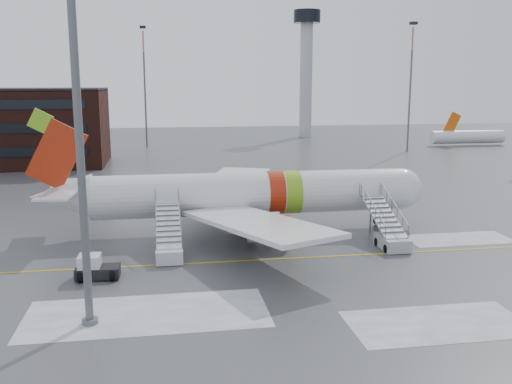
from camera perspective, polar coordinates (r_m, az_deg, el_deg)
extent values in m
plane|color=#494C4F|center=(44.07, -2.63, -6.56)|extent=(260.00, 260.00, 0.00)
cylinder|color=silver|center=(50.74, -0.37, -0.13)|extent=(28.00, 3.80, 3.80)
sphere|color=silver|center=(54.67, 14.28, 0.33)|extent=(3.80, 3.80, 3.80)
cube|color=black|center=(55.01, 15.31, 0.88)|extent=(1.09, 1.60, 0.97)
cone|color=silver|center=(50.82, -18.95, -0.43)|extent=(5.20, 3.72, 3.72)
cube|color=#A5240C|center=(50.30, -19.31, 3.54)|extent=(5.27, 0.30, 6.09)
cube|color=#78B61D|center=(50.25, -20.76, 6.65)|extent=(2.16, 0.26, 2.16)
cube|color=silver|center=(53.20, -18.33, 0.81)|extent=(3.07, 4.85, 0.18)
cube|color=silver|center=(48.15, -19.26, -0.26)|extent=(3.07, 4.85, 0.18)
cube|color=silver|center=(58.99, -2.62, 0.83)|extent=(10.72, 15.97, 1.13)
cube|color=silver|center=(42.52, 0.10, -3.14)|extent=(10.72, 15.97, 1.13)
cylinder|color=silver|center=(56.24, -0.69, -1.06)|extent=(3.40, 2.10, 2.10)
cylinder|color=silver|center=(46.26, 1.26, -3.71)|extent=(3.40, 2.10, 2.10)
cylinder|color=#595B60|center=(54.43, 12.22, -2.42)|extent=(0.20, 0.20, 1.80)
cylinder|color=black|center=(54.54, 12.20, -2.88)|extent=(0.90, 0.56, 0.90)
cylinder|color=black|center=(53.64, -1.29, -2.86)|extent=(0.90, 0.56, 0.90)
cylinder|color=black|center=(49.04, -0.50, -4.18)|extent=(0.90, 0.56, 0.90)
cube|color=#A7AAAE|center=(47.34, 13.48, -4.92)|extent=(2.00, 3.20, 1.00)
cube|color=#A7AAAE|center=(48.80, 12.62, -2.38)|extent=(1.90, 5.87, 2.52)
cube|color=#A7AAAE|center=(51.56, 11.31, -0.28)|extent=(1.90, 1.40, 0.15)
cylinder|color=#595B60|center=(51.55, 11.40, -2.22)|extent=(0.16, 0.16, 3.40)
cylinder|color=black|center=(46.17, 12.91, -5.56)|extent=(0.25, 0.70, 0.70)
cylinder|color=black|center=(48.63, 13.99, -4.77)|extent=(0.25, 0.70, 0.70)
cube|color=silver|center=(43.76, -8.68, -6.05)|extent=(2.00, 3.20, 1.00)
cube|color=silver|center=(45.34, -8.78, -3.26)|extent=(1.90, 5.87, 2.52)
cube|color=silver|center=(48.30, -8.87, -0.95)|extent=(1.90, 1.40, 0.15)
cylinder|color=#595B60|center=(48.28, -8.81, -3.02)|extent=(0.16, 0.16, 3.40)
cylinder|color=black|center=(42.87, -9.86, -6.73)|extent=(0.25, 0.70, 0.70)
cylinder|color=black|center=(44.79, -7.53, -5.89)|extent=(0.25, 0.70, 0.70)
cube|color=black|center=(40.87, -15.53, -7.69)|extent=(2.97, 1.65, 0.73)
cube|color=silver|center=(40.72, -16.32, -6.71)|extent=(1.51, 1.51, 0.94)
cube|color=black|center=(40.62, -16.35, -6.22)|extent=(1.29, 1.40, 0.16)
cylinder|color=black|center=(40.38, -17.15, -8.16)|extent=(0.33, 0.74, 0.73)
cylinder|color=black|center=(40.08, -14.16, -8.15)|extent=(0.33, 0.74, 0.73)
cylinder|color=black|center=(41.75, -16.83, -7.51)|extent=(0.33, 0.74, 0.73)
cylinder|color=black|center=(41.46, -13.95, -7.49)|extent=(0.33, 0.74, 0.73)
cylinder|color=#595B60|center=(31.34, -17.25, 4.90)|extent=(0.44, 0.44, 20.43)
cylinder|color=#595B60|center=(33.83, -16.27, -12.30)|extent=(0.90, 0.90, 0.30)
cylinder|color=#B2B5BA|center=(141.12, 5.02, 11.21)|extent=(3.00, 3.00, 28.00)
cylinder|color=black|center=(141.94, 5.12, 17.07)|extent=(6.40, 6.40, 3.00)
cylinder|color=#595B60|center=(113.90, 15.10, 8.74)|extent=(0.36, 0.36, 19.20)
cylinder|color=#CC7272|center=(114.11, 15.40, 14.52)|extent=(0.32, 0.32, 4.32)
cube|color=black|center=(114.34, 15.47, 15.96)|extent=(1.20, 1.20, 0.50)
cylinder|color=#595B60|center=(119.85, -11.01, 9.01)|extent=(0.36, 0.36, 19.20)
cylinder|color=#CC7272|center=(120.05, -11.22, 14.51)|extent=(0.32, 0.32, 4.32)
cube|color=black|center=(120.27, -11.27, 15.87)|extent=(1.20, 1.20, 0.50)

